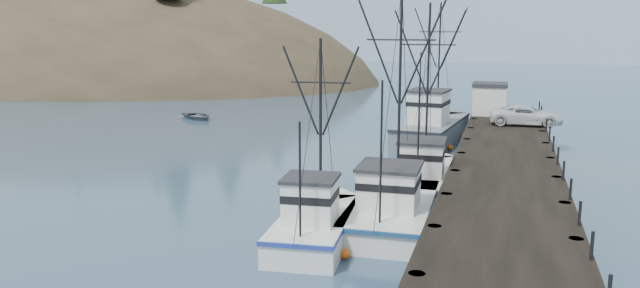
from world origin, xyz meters
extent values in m
plane|color=navy|center=(0.00, 0.00, 0.00)|extent=(400.00, 400.00, 0.00)
cube|color=black|center=(14.00, 16.00, 1.75)|extent=(6.00, 44.00, 0.50)
cylinder|color=black|center=(11.40, 1.00, 1.00)|extent=(0.56, 0.56, 2.00)
cylinder|color=black|center=(16.60, 1.00, 1.00)|extent=(0.56, 0.56, 2.00)
cylinder|color=black|center=(11.40, 6.00, 1.00)|extent=(0.56, 0.56, 2.00)
cylinder|color=black|center=(16.60, 6.00, 1.00)|extent=(0.56, 0.56, 2.00)
cylinder|color=black|center=(11.40, 11.00, 1.00)|extent=(0.56, 0.56, 2.00)
cylinder|color=black|center=(16.60, 11.00, 1.00)|extent=(0.56, 0.56, 2.00)
cylinder|color=black|center=(11.40, 16.00, 1.00)|extent=(0.56, 0.56, 2.00)
cylinder|color=black|center=(16.60, 16.00, 1.00)|extent=(0.56, 0.56, 2.00)
cylinder|color=black|center=(11.40, 21.00, 1.00)|extent=(0.56, 0.56, 2.00)
cylinder|color=black|center=(16.60, 21.00, 1.00)|extent=(0.56, 0.56, 2.00)
cylinder|color=black|center=(11.40, 26.00, 1.00)|extent=(0.56, 0.56, 2.00)
cylinder|color=black|center=(16.60, 26.00, 1.00)|extent=(0.56, 0.56, 2.00)
cylinder|color=black|center=(11.40, 31.00, 1.00)|extent=(0.56, 0.56, 2.00)
cylinder|color=black|center=(16.60, 31.00, 1.00)|extent=(0.56, 0.56, 2.00)
cylinder|color=black|center=(11.40, 36.00, 1.00)|extent=(0.56, 0.56, 2.00)
cylinder|color=black|center=(16.60, 36.00, 1.00)|extent=(0.56, 0.56, 2.00)
ellipsoid|color=#382D1E|center=(-70.00, 78.00, -6.00)|extent=(132.00, 78.00, 51.00)
ellipsoid|color=black|center=(-75.00, 82.00, -2.00)|extent=(109.20, 62.40, 41.60)
cube|color=beige|center=(-38.00, 56.00, 1.40)|extent=(4.00, 5.00, 2.80)
cube|color=beige|center=(-44.00, 60.00, 1.40)|extent=(4.00, 5.00, 2.80)
cube|color=beige|center=(-34.00, 62.00, 1.40)|extent=(4.00, 5.00, 2.80)
cube|color=#9EB2C6|center=(10.00, 170.00, 0.00)|extent=(360.00, 40.00, 26.00)
cube|color=silver|center=(-40.00, 185.00, 0.00)|extent=(180.00, 25.00, 18.00)
cube|color=white|center=(-24.68, 60.85, 0.30)|extent=(1.00, 3.50, 0.90)
cylinder|color=black|center=(-24.68, 60.85, 3.20)|extent=(0.08, 0.08, 6.00)
cube|color=white|center=(-22.54, 61.83, 0.30)|extent=(1.00, 3.50, 0.90)
cylinder|color=black|center=(-22.54, 61.83, 3.20)|extent=(0.08, 0.08, 6.00)
cube|color=white|center=(-23.72, 58.12, 0.30)|extent=(1.00, 3.50, 0.90)
cylinder|color=black|center=(-23.72, 58.12, 3.20)|extent=(0.08, 0.08, 6.00)
cube|color=white|center=(-27.16, 62.71, 0.30)|extent=(1.00, 3.50, 0.90)
cylinder|color=black|center=(-27.16, 62.71, 3.20)|extent=(0.08, 0.08, 6.00)
cube|color=white|center=(-35.74, 58.20, 0.30)|extent=(1.00, 3.50, 0.90)
cylinder|color=black|center=(-35.74, 58.20, 3.20)|extent=(0.08, 0.08, 6.00)
cube|color=white|center=(-42.35, 58.44, 0.30)|extent=(1.00, 3.50, 0.90)
cylinder|color=black|center=(-42.35, 58.44, 3.20)|extent=(0.08, 0.08, 6.00)
cube|color=white|center=(-42.09, 64.64, 0.30)|extent=(1.00, 3.50, 0.90)
cylinder|color=black|center=(-42.09, 64.64, 3.20)|extent=(0.08, 0.08, 6.00)
cube|color=white|center=(8.73, 6.83, 0.45)|extent=(4.06, 9.91, 1.60)
cube|color=white|center=(8.61, 11.74, 0.45)|extent=(3.84, 3.84, 1.60)
cube|color=navy|center=(8.73, 6.83, 1.15)|extent=(4.14, 10.17, 0.18)
cube|color=silver|center=(8.76, 5.57, 2.20)|extent=(2.75, 2.83, 1.90)
cube|color=#26262B|center=(8.76, 5.57, 3.23)|extent=(2.98, 3.09, 0.16)
cylinder|color=black|center=(8.69, 8.34, 6.45)|extent=(0.14, 0.14, 10.41)
cylinder|color=black|center=(8.82, 3.05, 4.37)|extent=(0.10, 0.10, 6.24)
cube|color=white|center=(5.79, 3.26, 0.45)|extent=(3.72, 7.88, 1.60)
cube|color=white|center=(5.47, 7.07, 0.45)|extent=(3.07, 3.07, 1.60)
cube|color=navy|center=(5.79, 3.26, 1.15)|extent=(3.80, 8.08, 0.18)
cube|color=silver|center=(5.88, 2.29, 2.20)|extent=(2.33, 2.33, 1.90)
cube|color=#26262B|center=(5.88, 2.29, 3.23)|extent=(2.53, 2.54, 0.16)
cylinder|color=black|center=(5.69, 4.43, 5.22)|extent=(0.14, 0.14, 7.93)
cylinder|color=black|center=(6.05, 0.33, 3.63)|extent=(0.10, 0.10, 4.76)
cube|color=white|center=(9.32, 13.80, 0.45)|extent=(3.87, 9.32, 1.60)
cube|color=white|center=(9.15, 18.40, 0.45)|extent=(3.54, 3.54, 1.60)
cube|color=navy|center=(9.32, 13.80, 1.15)|extent=(3.95, 9.56, 0.18)
cube|color=silver|center=(9.36, 12.62, 2.20)|extent=(2.57, 2.68, 1.90)
cube|color=#26262B|center=(9.36, 12.62, 3.23)|extent=(2.79, 2.93, 0.16)
cylinder|color=black|center=(9.27, 15.22, 6.17)|extent=(0.14, 0.14, 9.83)
cylinder|color=black|center=(9.45, 10.27, 4.20)|extent=(0.10, 0.10, 5.90)
cube|color=slate|center=(7.99, 29.94, 0.75)|extent=(5.46, 12.25, 2.20)
cube|color=slate|center=(8.67, 35.83, 0.75)|extent=(4.09, 4.09, 2.20)
cube|color=black|center=(7.99, 29.94, 1.75)|extent=(5.57, 12.56, 0.18)
cube|color=silver|center=(7.81, 28.43, 3.15)|extent=(3.25, 3.65, 2.60)
cube|color=#26262B|center=(7.81, 28.43, 4.53)|extent=(3.53, 3.99, 0.16)
cylinder|color=black|center=(8.20, 31.76, 6.77)|extent=(0.14, 0.14, 9.84)
cylinder|color=black|center=(7.46, 25.41, 4.80)|extent=(0.10, 0.10, 5.90)
cube|color=silver|center=(12.50, 34.00, 3.25)|extent=(2.80, 3.00, 2.50)
cube|color=#26262B|center=(12.50, 34.00, 4.65)|extent=(3.00, 3.20, 0.30)
imported|color=silver|center=(15.50, 28.54, 2.78)|extent=(5.71, 2.75, 1.57)
imported|color=#565A60|center=(-17.48, 36.27, 0.00)|extent=(5.75, 5.46, 0.97)
camera|label=1|loc=(13.78, -22.80, 9.74)|focal=35.00mm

